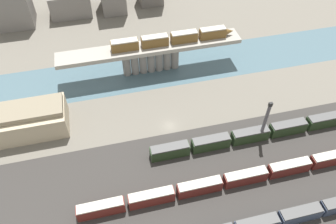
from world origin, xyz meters
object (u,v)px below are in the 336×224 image
object	(u,v)px
train_yard_mid	(272,171)
train_yard_near	(284,218)
warehouse_building	(27,120)
train_on_bridge	(173,38)
signal_tower	(265,122)
train_yard_far	(254,134)

from	to	relation	value
train_yard_mid	train_yard_near	bearing A→B (deg)	-103.63
train_yard_near	warehouse_building	distance (m)	76.11
train_on_bridge	signal_tower	world-z (taller)	signal_tower
train_yard_near	train_yard_far	distance (m)	26.11
train_on_bridge	signal_tower	bearing A→B (deg)	-66.72
train_on_bridge	train_yard_near	distance (m)	66.30
train_yard_far	warehouse_building	bearing A→B (deg)	163.17
train_on_bridge	train_yard_mid	distance (m)	54.67
train_yard_mid	train_yard_far	world-z (taller)	train_yard_far
train_on_bridge	signal_tower	xyz separation A→B (m)	(16.89, -39.26, -4.94)
train_on_bridge	train_yard_near	xyz separation A→B (m)	(11.37, -64.43, -10.73)
train_yard_far	signal_tower	world-z (taller)	signal_tower
train_on_bridge	warehouse_building	distance (m)	53.78
train_yard_mid	signal_tower	distance (m)	13.83
train_yard_near	train_yard_far	bearing A→B (deg)	81.61
warehouse_building	train_on_bridge	bearing A→B (deg)	20.95
train_yard_far	warehouse_building	world-z (taller)	warehouse_building
train_yard_mid	train_yard_far	xyz separation A→B (m)	(0.71, 13.04, 0.05)
train_on_bridge	train_yard_near	size ratio (longest dim) A/B	0.90
train_yard_near	train_on_bridge	bearing A→B (deg)	100.01
train_on_bridge	train_yard_far	distance (m)	42.80
train_yard_near	train_yard_mid	bearing A→B (deg)	76.37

